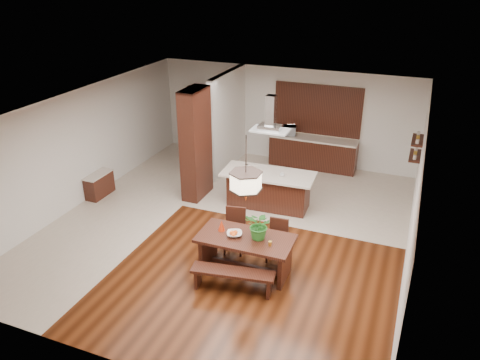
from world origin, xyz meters
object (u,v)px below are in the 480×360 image
at_px(kitchen_island, 268,189).
at_px(range_hood, 271,113).
at_px(dining_bench, 233,281).
at_px(hallway_console, 99,185).
at_px(foliage_plant, 260,226).
at_px(dining_chair_right, 277,241).
at_px(island_cup, 282,175).
at_px(dining_table, 245,246).
at_px(pendant_lantern, 246,169).
at_px(microwave, 287,130).
at_px(dining_chair_left, 234,231).
at_px(fruit_bowl, 234,234).

xyz_separation_m(kitchen_island, range_hood, (0.00, 0.00, 1.98)).
height_order(dining_bench, kitchen_island, kitchen_island).
relative_size(hallway_console, foliage_plant, 1.49).
bearing_deg(range_hood, dining_chair_right, -67.43).
relative_size(dining_chair_right, island_cup, 8.24).
distance_m(dining_table, pendant_lantern, 1.67).
bearing_deg(microwave, dining_chair_right, -91.48).
xyz_separation_m(pendant_lantern, kitchen_island, (-0.46, 2.80, -1.76)).
bearing_deg(dining_chair_right, foliage_plant, -113.40).
bearing_deg(dining_bench, foliage_plant, 70.05).
height_order(dining_chair_left, microwave, microwave).
relative_size(dining_bench, island_cup, 14.44).
height_order(pendant_lantern, island_cup, pendant_lantern).
bearing_deg(hallway_console, fruit_bowl, -20.66).
bearing_deg(dining_table, fruit_bowl, -173.42).
relative_size(dining_table, dining_bench, 1.20).
xyz_separation_m(dining_chair_left, microwave, (-0.36, 5.11, 0.60)).
height_order(dining_chair_left, range_hood, range_hood).
bearing_deg(dining_bench, hallway_console, 153.69).
bearing_deg(range_hood, foliage_plant, -75.10).
xyz_separation_m(hallway_console, fruit_bowl, (4.60, -1.74, 0.51)).
bearing_deg(pendant_lantern, island_cup, 91.79).
xyz_separation_m(hallway_console, dining_table, (4.83, -1.71, 0.26)).
relative_size(hallway_console, kitchen_island, 0.38).
distance_m(dining_table, foliage_plant, 0.58).
relative_size(dining_table, fruit_bowl, 6.34).
bearing_deg(fruit_bowl, dining_table, 6.58).
xyz_separation_m(hallway_console, dining_chair_left, (4.35, -1.14, 0.17)).
distance_m(hallway_console, pendant_lantern, 5.47).
bearing_deg(fruit_bowl, dining_chair_left, 113.12).
distance_m(dining_chair_right, foliage_plant, 0.85).
bearing_deg(microwave, dining_table, -97.42).
xyz_separation_m(dining_chair_left, pendant_lantern, (0.48, -0.57, 1.76)).
relative_size(dining_bench, microwave, 3.14).
bearing_deg(foliage_plant, island_cup, 97.75).
xyz_separation_m(fruit_bowl, island_cup, (0.14, 2.71, 0.17)).
bearing_deg(microwave, island_cup, -91.66).
xyz_separation_m(hallway_console, dining_bench, (4.84, -2.39, -0.09)).
bearing_deg(fruit_bowl, foliage_plant, 8.56).
xyz_separation_m(dining_table, island_cup, (-0.08, 2.68, 0.41)).
distance_m(foliage_plant, island_cup, 2.66).
xyz_separation_m(dining_table, range_hood, (-0.46, 2.80, 1.89)).
height_order(hallway_console, microwave, microwave).
xyz_separation_m(foliage_plant, kitchen_island, (-0.73, 2.75, -0.60)).
xyz_separation_m(dining_bench, dining_chair_right, (0.46, 1.27, 0.23)).
xyz_separation_m(pendant_lantern, microwave, (-0.84, 5.68, -1.16)).
relative_size(hallway_console, microwave, 1.74).
height_order(dining_bench, microwave, microwave).
xyz_separation_m(range_hood, microwave, (-0.38, 2.88, -1.38)).
bearing_deg(range_hood, microwave, 97.61).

